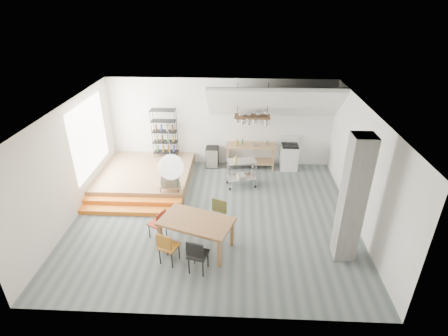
{
  "coord_description": "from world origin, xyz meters",
  "views": [
    {
      "loc": [
        0.68,
        -8.39,
        5.92
      ],
      "look_at": [
        0.25,
        0.8,
        1.17
      ],
      "focal_mm": 28.0,
      "sensor_mm": 36.0,
      "label": 1
    }
  ],
  "objects_px": {
    "rolling_cart": "(241,170)",
    "mini_fridge": "(212,157)",
    "dining_table": "(196,224)",
    "stove": "(289,156)"
  },
  "relations": [
    {
      "from": "mini_fridge",
      "to": "dining_table",
      "type": "bearing_deg",
      "value": -90.43
    },
    {
      "from": "dining_table",
      "to": "rolling_cart",
      "type": "height_order",
      "value": "rolling_cart"
    },
    {
      "from": "rolling_cart",
      "to": "stove",
      "type": "bearing_deg",
      "value": 24.88
    },
    {
      "from": "stove",
      "to": "mini_fridge",
      "type": "bearing_deg",
      "value": 179.1
    },
    {
      "from": "stove",
      "to": "dining_table",
      "type": "distance_m",
      "value": 5.38
    },
    {
      "from": "dining_table",
      "to": "rolling_cart",
      "type": "distance_m",
      "value": 3.4
    },
    {
      "from": "stove",
      "to": "dining_table",
      "type": "xyz_separation_m",
      "value": [
        -2.83,
        -4.56,
        0.27
      ]
    },
    {
      "from": "dining_table",
      "to": "mini_fridge",
      "type": "bearing_deg",
      "value": 108.9
    },
    {
      "from": "rolling_cart",
      "to": "mini_fridge",
      "type": "bearing_deg",
      "value": 114.4
    },
    {
      "from": "stove",
      "to": "rolling_cart",
      "type": "height_order",
      "value": "stove"
    }
  ]
}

